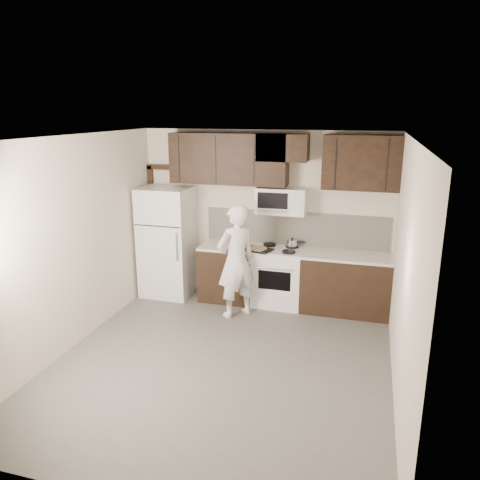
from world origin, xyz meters
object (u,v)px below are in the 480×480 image
at_px(person, 236,261).
at_px(refrigerator, 168,242).
at_px(stove, 278,276).
at_px(microwave, 281,201).

bearing_deg(person, refrigerator, -69.30).
distance_m(stove, person, 0.88).
distance_m(stove, refrigerator, 1.90).
height_order(stove, microwave, microwave).
height_order(stove, person, person).
xyz_separation_m(stove, refrigerator, (-1.85, -0.05, 0.44)).
xyz_separation_m(stove, microwave, (-0.00, 0.12, 1.19)).
bearing_deg(stove, person, -130.97).
relative_size(stove, refrigerator, 0.52).
xyz_separation_m(refrigerator, person, (1.33, -0.55, -0.05)).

